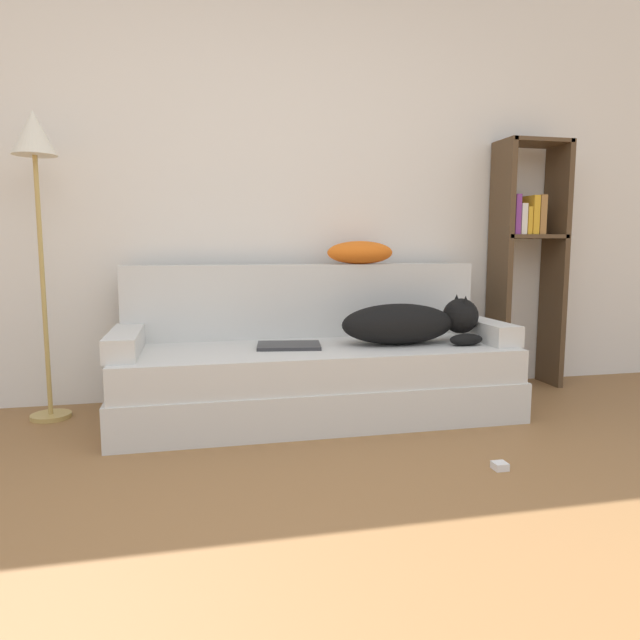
# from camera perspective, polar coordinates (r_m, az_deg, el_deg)

# --- Properties ---
(wall_back) EXTENTS (7.03, 0.06, 2.70)m
(wall_back) POSITION_cam_1_polar(r_m,az_deg,el_deg) (3.56, -5.30, 14.34)
(wall_back) COLOR silver
(wall_back) RESTS_ON ground_plane
(couch) EXTENTS (2.11, 0.81, 0.39)m
(couch) POSITION_cam_1_polar(r_m,az_deg,el_deg) (3.12, -0.39, -6.11)
(couch) COLOR silver
(couch) RESTS_ON ground_plane
(couch_backrest) EXTENTS (2.07, 0.15, 0.43)m
(couch_backrest) POSITION_cam_1_polar(r_m,az_deg,el_deg) (3.37, -1.60, 1.97)
(couch_backrest) COLOR silver
(couch_backrest) RESTS_ON couch
(couch_arm_left) EXTENTS (0.15, 0.62, 0.11)m
(couch_arm_left) POSITION_cam_1_polar(r_m,az_deg,el_deg) (3.01, -18.90, -2.09)
(couch_arm_left) COLOR silver
(couch_arm_left) RESTS_ON couch
(couch_arm_right) EXTENTS (0.15, 0.62, 0.11)m
(couch_arm_right) POSITION_cam_1_polar(r_m,az_deg,el_deg) (3.40, 15.95, -0.92)
(couch_arm_right) COLOR silver
(couch_arm_right) RESTS_ON couch
(dog) EXTENTS (0.78, 0.32, 0.26)m
(dog) POSITION_cam_1_polar(r_m,az_deg,el_deg) (3.15, 8.98, -0.26)
(dog) COLOR black
(dog) RESTS_ON couch
(laptop) EXTENTS (0.36, 0.28, 0.02)m
(laptop) POSITION_cam_1_polar(r_m,az_deg,el_deg) (3.02, -3.13, -2.57)
(laptop) COLOR #2D2D30
(laptop) RESTS_ON couch
(throw_pillow) EXTENTS (0.40, 0.21, 0.14)m
(throw_pillow) POSITION_cam_1_polar(r_m,az_deg,el_deg) (3.42, 4.03, 6.74)
(throw_pillow) COLOR orange
(throw_pillow) RESTS_ON couch_backrest
(bookshelf) EXTENTS (0.43, 0.26, 1.58)m
(bookshelf) POSITION_cam_1_polar(r_m,az_deg,el_deg) (3.94, 19.99, 6.83)
(bookshelf) COLOR #4C3823
(bookshelf) RESTS_ON ground_plane
(floor_lamp) EXTENTS (0.22, 0.22, 1.60)m
(floor_lamp) POSITION_cam_1_polar(r_m,az_deg,el_deg) (3.33, -26.56, 13.51)
(floor_lamp) COLOR tan
(floor_lamp) RESTS_ON ground_plane
(power_adapter) EXTENTS (0.06, 0.06, 0.03)m
(power_adapter) POSITION_cam_1_polar(r_m,az_deg,el_deg) (2.54, 17.55, -13.74)
(power_adapter) COLOR silver
(power_adapter) RESTS_ON ground_plane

